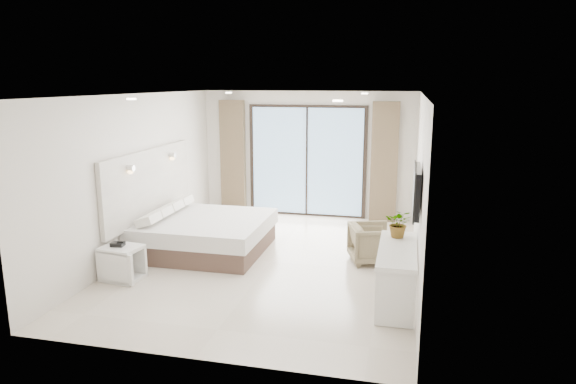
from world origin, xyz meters
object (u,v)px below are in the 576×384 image
at_px(armchair, 372,241).
at_px(nightstand, 122,263).
at_px(console_desk, 397,263).
at_px(bed, 204,234).

bearing_deg(armchair, nightstand, 96.73).
bearing_deg(console_desk, armchair, 105.56).
xyz_separation_m(bed, console_desk, (3.30, -1.44, 0.25)).
xyz_separation_m(bed, nightstand, (-0.69, -1.52, -0.05)).
bearing_deg(armchair, bed, 74.31).
relative_size(bed, console_desk, 1.34).
bearing_deg(nightstand, armchair, 31.98).
relative_size(console_desk, armchair, 2.27).
relative_size(nightstand, console_desk, 0.39).
height_order(nightstand, console_desk, console_desk).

